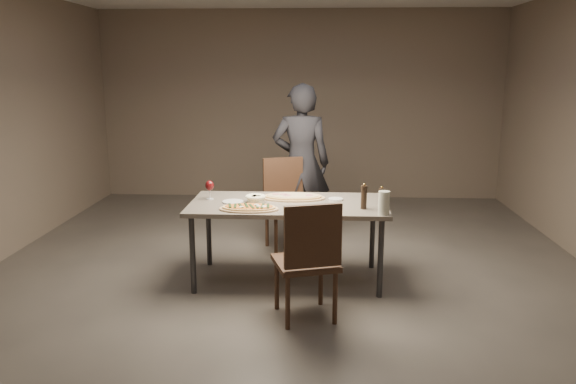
{
  "coord_description": "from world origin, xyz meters",
  "views": [
    {
      "loc": [
        0.27,
        -5.0,
        1.97
      ],
      "look_at": [
        0.0,
        0.0,
        0.85
      ],
      "focal_mm": 35.0,
      "sensor_mm": 36.0,
      "label": 1
    }
  ],
  "objects_px": {
    "chair_near": "(309,255)",
    "chair_far": "(286,199)",
    "carafe": "(384,203)",
    "bread_basket": "(256,198)",
    "pepper_mill_left": "(364,197)",
    "diner": "(301,163)",
    "zucchini_pizza": "(249,208)",
    "ham_pizza": "(293,197)",
    "dining_table": "(288,209)"
  },
  "relations": [
    {
      "from": "chair_near",
      "to": "ham_pizza",
      "type": "bearing_deg",
      "value": 82.23
    },
    {
      "from": "carafe",
      "to": "chair_far",
      "type": "height_order",
      "value": "chair_far"
    },
    {
      "from": "bread_basket",
      "to": "diner",
      "type": "relative_size",
      "value": 0.1
    },
    {
      "from": "dining_table",
      "to": "pepper_mill_left",
      "type": "relative_size",
      "value": 7.85
    },
    {
      "from": "zucchini_pizza",
      "to": "pepper_mill_left",
      "type": "height_order",
      "value": "pepper_mill_left"
    },
    {
      "from": "dining_table",
      "to": "ham_pizza",
      "type": "bearing_deg",
      "value": 77.05
    },
    {
      "from": "chair_far",
      "to": "ham_pizza",
      "type": "bearing_deg",
      "value": 78.66
    },
    {
      "from": "carafe",
      "to": "chair_near",
      "type": "relative_size",
      "value": 0.21
    },
    {
      "from": "dining_table",
      "to": "carafe",
      "type": "relative_size",
      "value": 8.94
    },
    {
      "from": "zucchini_pizza",
      "to": "carafe",
      "type": "distance_m",
      "value": 1.16
    },
    {
      "from": "pepper_mill_left",
      "to": "chair_near",
      "type": "bearing_deg",
      "value": -124.36
    },
    {
      "from": "diner",
      "to": "carafe",
      "type": "bearing_deg",
      "value": 113.13
    },
    {
      "from": "zucchini_pizza",
      "to": "diner",
      "type": "distance_m",
      "value": 1.64
    },
    {
      "from": "dining_table",
      "to": "zucchini_pizza",
      "type": "relative_size",
      "value": 3.46
    },
    {
      "from": "zucchini_pizza",
      "to": "carafe",
      "type": "xyz_separation_m",
      "value": [
        1.16,
        -0.1,
        0.08
      ]
    },
    {
      "from": "carafe",
      "to": "diner",
      "type": "bearing_deg",
      "value": 114.01
    },
    {
      "from": "bread_basket",
      "to": "chair_near",
      "type": "xyz_separation_m",
      "value": [
        0.5,
        -0.88,
        -0.24
      ]
    },
    {
      "from": "zucchini_pizza",
      "to": "diner",
      "type": "relative_size",
      "value": 0.29
    },
    {
      "from": "dining_table",
      "to": "chair_near",
      "type": "height_order",
      "value": "chair_near"
    },
    {
      "from": "zucchini_pizza",
      "to": "carafe",
      "type": "height_order",
      "value": "carafe"
    },
    {
      "from": "pepper_mill_left",
      "to": "diner",
      "type": "relative_size",
      "value": 0.13
    },
    {
      "from": "dining_table",
      "to": "pepper_mill_left",
      "type": "height_order",
      "value": "pepper_mill_left"
    },
    {
      "from": "chair_near",
      "to": "dining_table",
      "type": "bearing_deg",
      "value": 86.32
    },
    {
      "from": "chair_far",
      "to": "chair_near",
      "type": "bearing_deg",
      "value": 79.27
    },
    {
      "from": "pepper_mill_left",
      "to": "carafe",
      "type": "distance_m",
      "value": 0.24
    },
    {
      "from": "dining_table",
      "to": "carafe",
      "type": "xyz_separation_m",
      "value": [
        0.83,
        -0.38,
        0.16
      ]
    },
    {
      "from": "chair_near",
      "to": "diner",
      "type": "bearing_deg",
      "value": 76.46
    },
    {
      "from": "zucchini_pizza",
      "to": "carafe",
      "type": "bearing_deg",
      "value": -16.51
    },
    {
      "from": "pepper_mill_left",
      "to": "chair_near",
      "type": "height_order",
      "value": "same"
    },
    {
      "from": "ham_pizza",
      "to": "diner",
      "type": "distance_m",
      "value": 1.14
    },
    {
      "from": "zucchini_pizza",
      "to": "diner",
      "type": "xyz_separation_m",
      "value": [
        0.41,
        1.58,
        0.13
      ]
    },
    {
      "from": "pepper_mill_left",
      "to": "ham_pizza",
      "type": "bearing_deg",
      "value": 150.53
    },
    {
      "from": "zucchini_pizza",
      "to": "pepper_mill_left",
      "type": "bearing_deg",
      "value": -6.59
    },
    {
      "from": "dining_table",
      "to": "bread_basket",
      "type": "relative_size",
      "value": 9.56
    },
    {
      "from": "carafe",
      "to": "chair_far",
      "type": "relative_size",
      "value": 0.2
    },
    {
      "from": "ham_pizza",
      "to": "chair_near",
      "type": "height_order",
      "value": "chair_near"
    },
    {
      "from": "bread_basket",
      "to": "pepper_mill_left",
      "type": "relative_size",
      "value": 0.82
    },
    {
      "from": "ham_pizza",
      "to": "carafe",
      "type": "bearing_deg",
      "value": -37.42
    },
    {
      "from": "bread_basket",
      "to": "ham_pizza",
      "type": "bearing_deg",
      "value": 26.85
    },
    {
      "from": "bread_basket",
      "to": "pepper_mill_left",
      "type": "height_order",
      "value": "pepper_mill_left"
    },
    {
      "from": "chair_near",
      "to": "diner",
      "type": "xyz_separation_m",
      "value": [
        -0.13,
        2.18,
        0.35
      ]
    },
    {
      "from": "chair_far",
      "to": "dining_table",
      "type": "bearing_deg",
      "value": 75.05
    },
    {
      "from": "dining_table",
      "to": "chair_far",
      "type": "distance_m",
      "value": 0.99
    },
    {
      "from": "ham_pizza",
      "to": "bread_basket",
      "type": "bearing_deg",
      "value": -155.89
    },
    {
      "from": "chair_near",
      "to": "chair_far",
      "type": "height_order",
      "value": "chair_far"
    },
    {
      "from": "dining_table",
      "to": "bread_basket",
      "type": "height_order",
      "value": "bread_basket"
    },
    {
      "from": "dining_table",
      "to": "pepper_mill_left",
      "type": "xyz_separation_m",
      "value": [
        0.68,
        -0.19,
        0.17
      ]
    },
    {
      "from": "carafe",
      "to": "diner",
      "type": "height_order",
      "value": "diner"
    },
    {
      "from": "diner",
      "to": "pepper_mill_left",
      "type": "bearing_deg",
      "value": 110.84
    },
    {
      "from": "diner",
      "to": "zucchini_pizza",
      "type": "bearing_deg",
      "value": 74.74
    }
  ]
}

